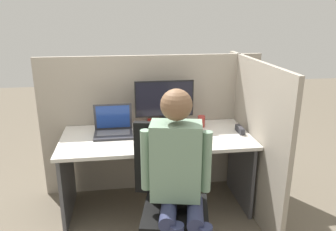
{
  "coord_description": "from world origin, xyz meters",
  "views": [
    {
      "loc": [
        -0.28,
        -2.35,
        1.8
      ],
      "look_at": [
        0.08,
        0.19,
        0.98
      ],
      "focal_mm": 35.0,
      "sensor_mm": 36.0,
      "label": 1
    }
  ],
  "objects_px": {
    "person": "(179,172)",
    "paper_box": "(164,124)",
    "office_chair": "(170,194)",
    "coffee_mug": "(201,121)",
    "laptop": "(113,129)",
    "monitor": "(164,101)",
    "carrot_toy": "(147,144)",
    "stapler": "(240,130)"
  },
  "relations": [
    {
      "from": "person",
      "to": "coffee_mug",
      "type": "xyz_separation_m",
      "value": [
        0.39,
        0.98,
        0.01
      ]
    },
    {
      "from": "person",
      "to": "paper_box",
      "type": "bearing_deg",
      "value": 87.92
    },
    {
      "from": "person",
      "to": "office_chair",
      "type": "bearing_deg",
      "value": 101.89
    },
    {
      "from": "carrot_toy",
      "to": "coffee_mug",
      "type": "distance_m",
      "value": 0.71
    },
    {
      "from": "laptop",
      "to": "office_chair",
      "type": "distance_m",
      "value": 0.89
    },
    {
      "from": "monitor",
      "to": "paper_box",
      "type": "bearing_deg",
      "value": -90.0
    },
    {
      "from": "paper_box",
      "to": "person",
      "type": "bearing_deg",
      "value": -92.08
    },
    {
      "from": "coffee_mug",
      "to": "stapler",
      "type": "bearing_deg",
      "value": -33.31
    },
    {
      "from": "paper_box",
      "to": "stapler",
      "type": "xyz_separation_m",
      "value": [
        0.67,
        -0.24,
        0.0
      ]
    },
    {
      "from": "coffee_mug",
      "to": "paper_box",
      "type": "bearing_deg",
      "value": 174.17
    },
    {
      "from": "stapler",
      "to": "carrot_toy",
      "type": "xyz_separation_m",
      "value": [
        -0.88,
        -0.22,
        -0.01
      ]
    },
    {
      "from": "paper_box",
      "to": "laptop",
      "type": "xyz_separation_m",
      "value": [
        -0.48,
        -0.13,
        0.02
      ]
    },
    {
      "from": "carrot_toy",
      "to": "stapler",
      "type": "bearing_deg",
      "value": 13.94
    },
    {
      "from": "laptop",
      "to": "carrot_toy",
      "type": "distance_m",
      "value": 0.43
    },
    {
      "from": "monitor",
      "to": "person",
      "type": "bearing_deg",
      "value": -92.07
    },
    {
      "from": "monitor",
      "to": "office_chair",
      "type": "relative_size",
      "value": 0.54
    },
    {
      "from": "stapler",
      "to": "person",
      "type": "relative_size",
      "value": 0.12
    },
    {
      "from": "paper_box",
      "to": "person",
      "type": "height_order",
      "value": "person"
    },
    {
      "from": "office_chair",
      "to": "coffee_mug",
      "type": "bearing_deg",
      "value": 62.86
    },
    {
      "from": "monitor",
      "to": "office_chair",
      "type": "distance_m",
      "value": 0.99
    },
    {
      "from": "carrot_toy",
      "to": "office_chair",
      "type": "bearing_deg",
      "value": -70.85
    },
    {
      "from": "office_chair",
      "to": "person",
      "type": "relative_size",
      "value": 0.77
    },
    {
      "from": "paper_box",
      "to": "monitor",
      "type": "distance_m",
      "value": 0.23
    },
    {
      "from": "person",
      "to": "coffee_mug",
      "type": "distance_m",
      "value": 1.06
    },
    {
      "from": "monitor",
      "to": "person",
      "type": "xyz_separation_m",
      "value": [
        -0.04,
        -1.02,
        -0.22
      ]
    },
    {
      "from": "laptop",
      "to": "person",
      "type": "bearing_deg",
      "value": -63.34
    },
    {
      "from": "monitor",
      "to": "carrot_toy",
      "type": "height_order",
      "value": "monitor"
    },
    {
      "from": "paper_box",
      "to": "monitor",
      "type": "xyz_separation_m",
      "value": [
        -0.0,
        0.0,
        0.23
      ]
    },
    {
      "from": "office_chair",
      "to": "coffee_mug",
      "type": "distance_m",
      "value": 0.97
    },
    {
      "from": "coffee_mug",
      "to": "office_chair",
      "type": "bearing_deg",
      "value": -117.14
    },
    {
      "from": "laptop",
      "to": "stapler",
      "type": "relative_size",
      "value": 2.19
    },
    {
      "from": "laptop",
      "to": "person",
      "type": "xyz_separation_m",
      "value": [
        0.45,
        -0.89,
        -0.01
      ]
    },
    {
      "from": "laptop",
      "to": "person",
      "type": "height_order",
      "value": "person"
    },
    {
      "from": "laptop",
      "to": "carrot_toy",
      "type": "height_order",
      "value": "laptop"
    },
    {
      "from": "laptop",
      "to": "stapler",
      "type": "bearing_deg",
      "value": -5.74
    },
    {
      "from": "carrot_toy",
      "to": "office_chair",
      "type": "distance_m",
      "value": 0.49
    },
    {
      "from": "paper_box",
      "to": "person",
      "type": "relative_size",
      "value": 0.23
    },
    {
      "from": "stapler",
      "to": "coffee_mug",
      "type": "relative_size",
      "value": 1.45
    },
    {
      "from": "office_chair",
      "to": "coffee_mug",
      "type": "xyz_separation_m",
      "value": [
        0.42,
        0.83,
        0.27
      ]
    },
    {
      "from": "monitor",
      "to": "carrot_toy",
      "type": "xyz_separation_m",
      "value": [
        -0.21,
        -0.46,
        -0.23
      ]
    },
    {
      "from": "paper_box",
      "to": "office_chair",
      "type": "xyz_separation_m",
      "value": [
        -0.07,
        -0.86,
        -0.24
      ]
    },
    {
      "from": "office_chair",
      "to": "stapler",
      "type": "bearing_deg",
      "value": 40.01
    }
  ]
}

